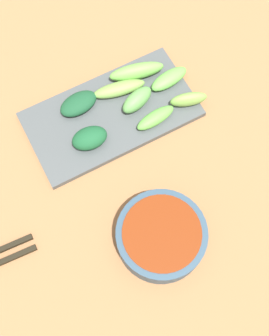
# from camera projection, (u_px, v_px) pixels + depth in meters

# --- Properties ---
(tabletop) EXTENTS (2.10, 2.10, 0.02)m
(tabletop) POSITION_uv_depth(u_px,v_px,m) (126.00, 171.00, 0.76)
(tabletop) COLOR #996941
(tabletop) RESTS_ON ground
(sauce_bowl) EXTENTS (0.14, 0.14, 0.05)m
(sauce_bowl) POSITION_uv_depth(u_px,v_px,m) (161.00, 236.00, 0.68)
(sauce_bowl) COLOR #2E485B
(sauce_bowl) RESTS_ON tabletop
(serving_plate) EXTENTS (0.15, 0.29, 0.01)m
(serving_plate) POSITION_uv_depth(u_px,v_px,m) (111.00, 115.00, 0.78)
(serving_plate) COLOR #484E4F
(serving_plate) RESTS_ON tabletop
(broccoli_stalk_0) EXTENTS (0.05, 0.10, 0.03)m
(broccoli_stalk_0) POSITION_uv_depth(u_px,v_px,m) (137.00, 71.00, 0.79)
(broccoli_stalk_0) COLOR #6CB44A
(broccoli_stalk_0) RESTS_ON serving_plate
(broccoli_stalk_1) EXTENTS (0.04, 0.10, 0.02)m
(broccoli_stalk_1) POSITION_uv_depth(u_px,v_px,m) (119.00, 89.00, 0.78)
(broccoli_stalk_1) COLOR #77A649
(broccoli_stalk_1) RESTS_ON serving_plate
(broccoli_leafy_2) EXTENTS (0.05, 0.07, 0.02)m
(broccoli_leafy_2) POSITION_uv_depth(u_px,v_px,m) (78.00, 104.00, 0.77)
(broccoli_leafy_2) COLOR #194C2C
(broccoli_leafy_2) RESTS_ON serving_plate
(broccoli_leafy_3) EXTENTS (0.05, 0.06, 0.03)m
(broccoli_leafy_3) POSITION_uv_depth(u_px,v_px,m) (90.00, 138.00, 0.74)
(broccoli_leafy_3) COLOR #1A552E
(broccoli_leafy_3) RESTS_ON serving_plate
(broccoli_stalk_4) EXTENTS (0.04, 0.07, 0.03)m
(broccoli_stalk_4) POSITION_uv_depth(u_px,v_px,m) (189.00, 99.00, 0.77)
(broccoli_stalk_4) COLOR #78AC49
(broccoli_stalk_4) RESTS_ON serving_plate
(broccoli_stalk_5) EXTENTS (0.03, 0.08, 0.02)m
(broccoli_stalk_5) POSITION_uv_depth(u_px,v_px,m) (155.00, 118.00, 0.76)
(broccoli_stalk_5) COLOR #5EAD43
(broccoli_stalk_5) RESTS_ON serving_plate
(broccoli_stalk_6) EXTENTS (0.04, 0.08, 0.02)m
(broccoli_stalk_6) POSITION_uv_depth(u_px,v_px,m) (169.00, 79.00, 0.79)
(broccoli_stalk_6) COLOR #66B549
(broccoli_stalk_6) RESTS_ON serving_plate
(broccoli_stalk_7) EXTENTS (0.05, 0.07, 0.03)m
(broccoli_stalk_7) POSITION_uv_depth(u_px,v_px,m) (137.00, 100.00, 0.77)
(broccoli_stalk_7) COLOR #5FA04E
(broccoli_stalk_7) RESTS_ON serving_plate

